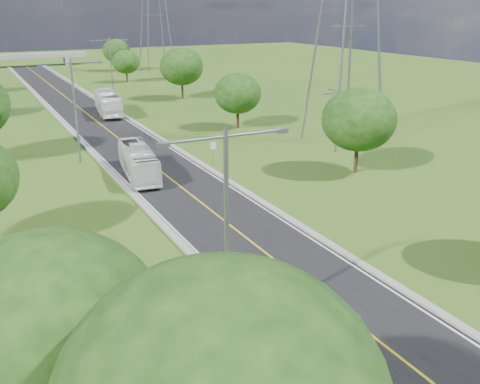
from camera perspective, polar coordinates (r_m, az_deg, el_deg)
name	(u,v)px	position (r m, az deg, el deg)	size (l,w,h in m)	color
ground	(104,127)	(70.50, -14.29, 6.69)	(260.00, 260.00, 0.00)	#335718
road	(93,119)	(76.24, -15.38, 7.54)	(8.00, 150.00, 0.06)	black
curb_left	(61,121)	(75.49, -18.54, 7.18)	(0.50, 150.00, 0.22)	gray
curb_right	(124,115)	(77.19, -12.29, 7.99)	(0.50, 150.00, 0.22)	gray
speed_limit_sign	(213,150)	(51.35, -2.87, 4.53)	(0.55, 0.09, 2.40)	slate
overpass	(25,57)	(148.54, -21.93, 13.22)	(30.00, 3.00, 3.20)	gray
streetlight_near_left	(227,219)	(23.08, -1.45, -2.90)	(5.90, 0.25, 10.00)	slate
streetlight_mid_left	(75,102)	(53.78, -17.23, 9.11)	(5.90, 0.25, 10.00)	slate
streetlight_far_right	(111,64)	(88.30, -13.60, 13.11)	(5.90, 0.25, 10.00)	slate
power_tower_near	(349,12)	(60.19, 11.55, 18.31)	(9.00, 6.40, 28.00)	slate
power_tower_far	(154,8)	(129.03, -9.16, 18.77)	(9.00, 6.40, 28.00)	slate
tree_la	(50,328)	(17.96, -19.59, -13.52)	(7.14, 7.14, 8.30)	black
tree_rb	(359,120)	(49.60, 12.57, 7.55)	(6.72, 6.72, 7.82)	black
tree_rc	(238,93)	(67.34, -0.25, 10.47)	(5.88, 5.88, 6.84)	black
tree_rd	(182,66)	(89.78, -6.26, 13.17)	(7.14, 7.14, 8.30)	black
tree_re	(126,62)	(111.81, -12.09, 13.42)	(5.46, 5.46, 6.35)	black
tree_rf	(116,51)	(131.91, -13.05, 14.46)	(6.30, 6.30, 7.33)	black
bus_outbound	(108,103)	(78.67, -13.90, 9.21)	(2.66, 11.36, 3.16)	white
bus_inbound	(138,161)	(48.89, -10.79, 3.25)	(2.31, 9.88, 2.75)	white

